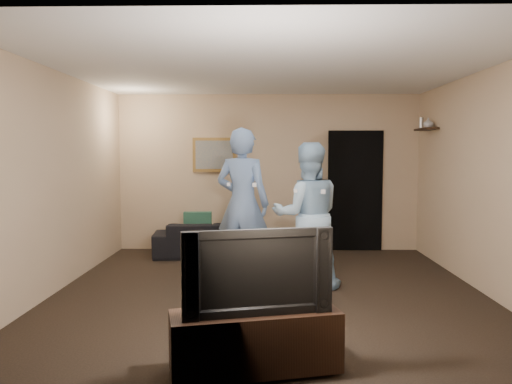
{
  "coord_description": "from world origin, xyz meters",
  "views": [
    {
      "loc": [
        -0.04,
        -5.85,
        1.64
      ],
      "look_at": [
        -0.16,
        0.3,
        1.15
      ],
      "focal_mm": 35.0,
      "sensor_mm": 36.0,
      "label": 1
    }
  ],
  "objects_px": {
    "television": "(255,270)",
    "wii_player_right": "(307,215)",
    "wii_player_left": "(243,204)",
    "tv_console": "(255,341)",
    "sofa": "(213,239)"
  },
  "relations": [
    {
      "from": "television",
      "to": "wii_player_right",
      "type": "relative_size",
      "value": 0.62
    },
    {
      "from": "wii_player_right",
      "to": "wii_player_left",
      "type": "bearing_deg",
      "value": 152.58
    },
    {
      "from": "tv_console",
      "to": "television",
      "type": "distance_m",
      "value": 0.54
    },
    {
      "from": "wii_player_left",
      "to": "television",
      "type": "bearing_deg",
      "value": -85.46
    },
    {
      "from": "tv_console",
      "to": "sofa",
      "type": "bearing_deg",
      "value": 86.46
    },
    {
      "from": "sofa",
      "to": "wii_player_right",
      "type": "relative_size",
      "value": 1.06
    },
    {
      "from": "sofa",
      "to": "tv_console",
      "type": "xyz_separation_m",
      "value": [
        0.76,
        -4.24,
        -0.02
      ]
    },
    {
      "from": "wii_player_left",
      "to": "wii_player_right",
      "type": "distance_m",
      "value": 0.91
    },
    {
      "from": "tv_console",
      "to": "television",
      "type": "xyz_separation_m",
      "value": [
        -0.0,
        0.0,
        0.54
      ]
    },
    {
      "from": "tv_console",
      "to": "wii_player_right",
      "type": "distance_m",
      "value": 2.58
    },
    {
      "from": "wii_player_left",
      "to": "wii_player_right",
      "type": "xyz_separation_m",
      "value": [
        0.81,
        -0.42,
        -0.1
      ]
    },
    {
      "from": "sofa",
      "to": "wii_player_left",
      "type": "height_order",
      "value": "wii_player_left"
    },
    {
      "from": "wii_player_left",
      "to": "wii_player_right",
      "type": "bearing_deg",
      "value": -27.42
    },
    {
      "from": "television",
      "to": "wii_player_left",
      "type": "distance_m",
      "value": 2.86
    },
    {
      "from": "television",
      "to": "wii_player_right",
      "type": "height_order",
      "value": "wii_player_right"
    }
  ]
}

